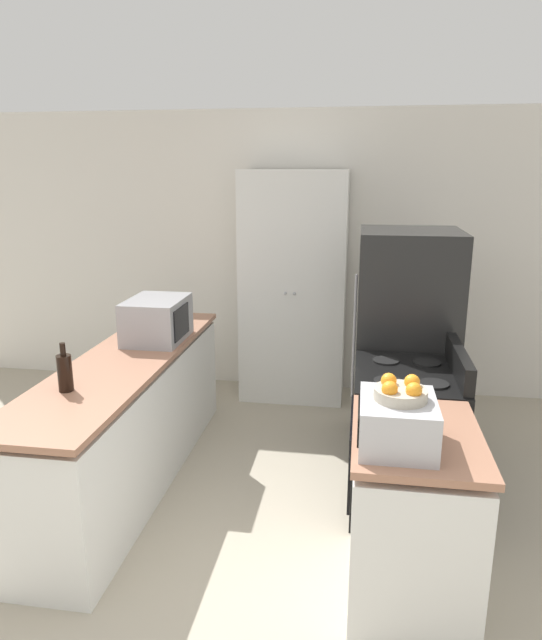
# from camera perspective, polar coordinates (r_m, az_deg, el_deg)

# --- Properties ---
(wall_back) EXTENTS (7.00, 0.06, 2.60)m
(wall_back) POSITION_cam_1_polar(r_m,az_deg,el_deg) (5.41, 2.53, 6.61)
(wall_back) COLOR silver
(wall_back) RESTS_ON ground_plane
(counter_left) EXTENTS (0.60, 2.48, 0.88)m
(counter_left) POSITION_cam_1_polar(r_m,az_deg,el_deg) (4.01, -14.05, -9.84)
(counter_left) COLOR silver
(counter_left) RESTS_ON ground_plane
(counter_right) EXTENTS (0.60, 0.83, 0.88)m
(counter_right) POSITION_cam_1_polar(r_m,az_deg,el_deg) (3.02, 13.83, -18.64)
(counter_right) COLOR silver
(counter_right) RESTS_ON ground_plane
(pantry_cabinet) EXTENTS (0.93, 0.52, 2.07)m
(pantry_cabinet) POSITION_cam_1_polar(r_m,az_deg,el_deg) (5.16, 2.26, 3.25)
(pantry_cabinet) COLOR silver
(pantry_cabinet) RESTS_ON ground_plane
(stove) EXTENTS (0.66, 0.78, 1.04)m
(stove) POSITION_cam_1_polar(r_m,az_deg,el_deg) (3.73, 13.19, -11.38)
(stove) COLOR black
(stove) RESTS_ON ground_plane
(refrigerator) EXTENTS (0.74, 0.76, 1.66)m
(refrigerator) POSITION_cam_1_polar(r_m,az_deg,el_deg) (4.35, 13.24, -2.19)
(refrigerator) COLOR black
(refrigerator) RESTS_ON ground_plane
(microwave) EXTENTS (0.39, 0.51, 0.30)m
(microwave) POSITION_cam_1_polar(r_m,az_deg,el_deg) (4.15, -11.33, 0.04)
(microwave) COLOR #939399
(microwave) RESTS_ON counter_left
(wine_bottle) EXTENTS (0.08, 0.08, 0.28)m
(wine_bottle) POSITION_cam_1_polar(r_m,az_deg,el_deg) (3.35, -19.92, -4.92)
(wine_bottle) COLOR black
(wine_bottle) RESTS_ON counter_left
(toaster_oven) EXTENTS (0.34, 0.39, 0.22)m
(toaster_oven) POSITION_cam_1_polar(r_m,az_deg,el_deg) (2.61, 12.48, -9.99)
(toaster_oven) COLOR #B2B2B7
(toaster_oven) RESTS_ON counter_right
(fruit_bowl) EXTENTS (0.23, 0.23, 0.10)m
(fruit_bowl) POSITION_cam_1_polar(r_m,az_deg,el_deg) (2.56, 12.84, -6.95)
(fruit_bowl) COLOR #B2A893
(fruit_bowl) RESTS_ON toaster_oven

